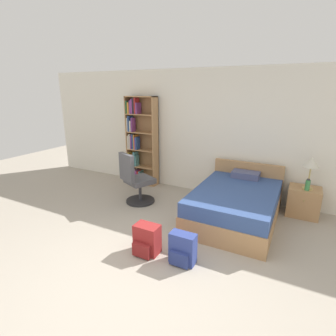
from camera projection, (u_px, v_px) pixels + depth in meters
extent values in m
plane|color=#A39989|center=(130.00, 287.00, 3.00)|extent=(14.00, 14.00, 0.00)
cube|color=silver|center=(220.00, 134.00, 5.37)|extent=(9.00, 0.06, 2.60)
cube|color=#AD7F51|center=(129.00, 140.00, 6.23)|extent=(0.02, 0.27, 2.04)
cube|color=#AD7F51|center=(155.00, 143.00, 5.91)|extent=(0.02, 0.27, 2.04)
cube|color=#936C45|center=(145.00, 141.00, 6.18)|extent=(0.74, 0.01, 2.04)
cube|color=#AD7F51|center=(143.00, 182.00, 6.36)|extent=(0.70, 0.25, 0.02)
cube|color=navy|center=(131.00, 176.00, 6.43)|extent=(0.02, 0.17, 0.25)
cube|color=black|center=(132.00, 175.00, 6.42)|extent=(0.02, 0.19, 0.30)
cube|color=#2D6638|center=(133.00, 176.00, 6.39)|extent=(0.02, 0.15, 0.26)
cube|color=beige|center=(135.00, 175.00, 6.38)|extent=(0.04, 0.18, 0.32)
cube|color=gold|center=(136.00, 176.00, 6.37)|extent=(0.03, 0.17, 0.26)
cube|color=#7A387F|center=(137.00, 176.00, 6.34)|extent=(0.04, 0.16, 0.30)
cube|color=maroon|center=(140.00, 176.00, 6.32)|extent=(0.04, 0.18, 0.29)
cube|color=teal|center=(141.00, 176.00, 6.31)|extent=(0.02, 0.19, 0.29)
cube|color=#AD7F51|center=(143.00, 166.00, 6.24)|extent=(0.70, 0.25, 0.02)
cube|color=gold|center=(131.00, 158.00, 6.32)|extent=(0.03, 0.20, 0.31)
cube|color=orange|center=(132.00, 159.00, 6.30)|extent=(0.04, 0.18, 0.28)
cube|color=#2D6638|center=(134.00, 160.00, 6.30)|extent=(0.02, 0.21, 0.25)
cube|color=#665B51|center=(135.00, 159.00, 6.27)|extent=(0.03, 0.20, 0.29)
cube|color=teal|center=(136.00, 159.00, 6.24)|extent=(0.04, 0.18, 0.33)
cube|color=teal|center=(137.00, 161.00, 6.22)|extent=(0.03, 0.16, 0.26)
cube|color=#AD7F51|center=(142.00, 150.00, 6.13)|extent=(0.70, 0.25, 0.02)
cube|color=beige|center=(130.00, 142.00, 6.18)|extent=(0.04, 0.16, 0.31)
cube|color=beige|center=(131.00, 141.00, 6.17)|extent=(0.03, 0.18, 0.35)
cube|color=#7A387F|center=(133.00, 142.00, 6.15)|extent=(0.03, 0.18, 0.32)
cube|color=navy|center=(134.00, 141.00, 6.13)|extent=(0.03, 0.18, 0.35)
cube|color=orange|center=(136.00, 142.00, 6.13)|extent=(0.02, 0.20, 0.34)
cube|color=#7A387F|center=(137.00, 143.00, 6.13)|extent=(0.02, 0.21, 0.28)
cube|color=navy|center=(138.00, 143.00, 6.08)|extent=(0.03, 0.16, 0.29)
cube|color=#AD7F51|center=(142.00, 132.00, 6.01)|extent=(0.70, 0.25, 0.02)
cube|color=beige|center=(129.00, 124.00, 6.09)|extent=(0.03, 0.21, 0.31)
cube|color=navy|center=(130.00, 124.00, 6.06)|extent=(0.03, 0.19, 0.35)
cube|color=beige|center=(132.00, 126.00, 6.05)|extent=(0.03, 0.18, 0.25)
cube|color=#7A387F|center=(133.00, 125.00, 6.01)|extent=(0.02, 0.16, 0.32)
cube|color=#AD7F51|center=(141.00, 114.00, 5.89)|extent=(0.70, 0.25, 0.02)
cube|color=#2D6638|center=(128.00, 107.00, 5.96)|extent=(0.02, 0.16, 0.28)
cube|color=orange|center=(130.00, 108.00, 5.94)|extent=(0.04, 0.16, 0.25)
cube|color=#7A387F|center=(132.00, 107.00, 5.92)|extent=(0.03, 0.17, 0.29)
cube|color=#7A387F|center=(133.00, 106.00, 5.89)|extent=(0.04, 0.17, 0.32)
cube|color=black|center=(135.00, 106.00, 5.88)|extent=(0.04, 0.20, 0.35)
cube|color=maroon|center=(137.00, 106.00, 5.85)|extent=(0.03, 0.18, 0.36)
cube|color=#7A387F|center=(138.00, 108.00, 5.86)|extent=(0.03, 0.20, 0.25)
cube|color=#AD7F51|center=(141.00, 97.00, 5.78)|extent=(0.74, 0.27, 0.02)
cube|color=#AD7F51|center=(235.00, 212.00, 4.50)|extent=(1.32, 1.91, 0.33)
cube|color=#334C84|center=(236.00, 196.00, 4.42)|extent=(1.29, 1.87, 0.24)
cube|color=#AD7F51|center=(247.00, 182.00, 5.21)|extent=(1.32, 0.08, 0.82)
cube|color=#4C5175|center=(246.00, 175.00, 4.96)|extent=(0.50, 0.30, 0.12)
cylinder|color=#232326|center=(140.00, 201.00, 5.30)|extent=(0.57, 0.57, 0.04)
cylinder|color=#333338|center=(140.00, 191.00, 5.24)|extent=(0.06, 0.06, 0.36)
cube|color=#4C4C51|center=(140.00, 180.00, 5.17)|extent=(0.64, 0.64, 0.10)
cube|color=#4C4C51|center=(127.00, 168.00, 4.92)|extent=(0.43, 0.25, 0.53)
cube|color=#AD7F51|center=(303.00, 202.00, 4.66)|extent=(0.53, 0.44, 0.52)
sphere|color=tan|center=(304.00, 201.00, 4.44)|extent=(0.02, 0.02, 0.02)
cylinder|color=tan|center=(307.00, 188.00, 4.55)|extent=(0.17, 0.17, 0.02)
cylinder|color=tan|center=(309.00, 178.00, 4.49)|extent=(0.02, 0.02, 0.38)
cone|color=beige|center=(312.00, 162.00, 4.41)|extent=(0.25, 0.25, 0.17)
cylinder|color=#3F8C4C|center=(308.00, 185.00, 4.46)|extent=(0.08, 0.08, 0.18)
cylinder|color=#2D2D33|center=(308.00, 180.00, 4.43)|extent=(0.05, 0.05, 0.02)
cube|color=navy|center=(183.00, 248.00, 3.39)|extent=(0.34, 0.17, 0.42)
cube|color=navy|center=(179.00, 259.00, 3.32)|extent=(0.26, 0.06, 0.19)
cube|color=maroon|center=(147.00, 239.00, 3.60)|extent=(0.34, 0.22, 0.42)
cube|color=maroon|center=(142.00, 250.00, 3.50)|extent=(0.26, 0.08, 0.19)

